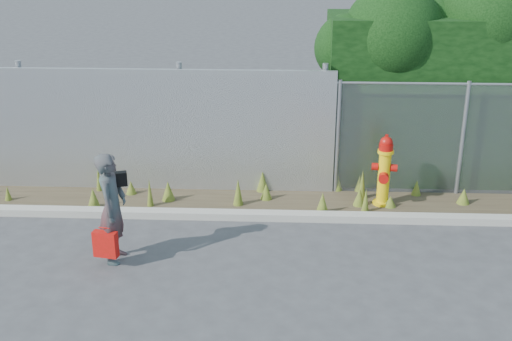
{
  "coord_description": "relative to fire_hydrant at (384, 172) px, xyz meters",
  "views": [
    {
      "loc": [
        0.12,
        -7.68,
        4.49
      ],
      "look_at": [
        -0.3,
        1.4,
        1.0
      ],
      "focal_mm": 45.0,
      "sensor_mm": 36.0,
      "label": 1
    }
  ],
  "objects": [
    {
      "name": "black_shoulder_bag",
      "position": [
        -4.01,
        -1.92,
        0.56
      ],
      "size": [
        0.27,
        0.11,
        0.2
      ],
      "rotation": [
        0.0,
        0.0,
        0.32
      ],
      "color": "black"
    },
    {
      "name": "ground",
      "position": [
        -1.81,
        -2.45,
        -0.61
      ],
      "size": [
        80.0,
        80.0,
        0.0
      ],
      "primitive_type": "plane",
      "color": "#3C3C3E",
      "rests_on": "ground"
    },
    {
      "name": "corrugated_fence",
      "position": [
        -5.06,
        0.56,
        0.49
      ],
      "size": [
        8.5,
        0.21,
        2.3
      ],
      "color": "#A3A5AA",
      "rests_on": "ground"
    },
    {
      "name": "fire_hydrant",
      "position": [
        0.0,
        0.0,
        0.0
      ],
      "size": [
        0.42,
        0.38,
        1.26
      ],
      "rotation": [
        0.0,
        0.0,
        -0.17
      ],
      "color": "yellow",
      "rests_on": "ground"
    },
    {
      "name": "red_tote_bag",
      "position": [
        -4.14,
        -2.32,
        -0.25
      ],
      "size": [
        0.34,
        0.13,
        0.45
      ],
      "rotation": [
        0.0,
        0.0,
        -0.19
      ],
      "color": "#AD1309"
    },
    {
      "name": "woman",
      "position": [
        -4.07,
        -2.08,
        0.19
      ],
      "size": [
        0.41,
        0.6,
        1.61
      ],
      "primitive_type": "imported",
      "rotation": [
        0.0,
        0.0,
        1.52
      ],
      "color": "#0F6161",
      "rests_on": "ground"
    },
    {
      "name": "curb",
      "position": [
        -1.81,
        -0.65,
        -0.55
      ],
      "size": [
        16.0,
        0.22,
        0.12
      ],
      "primitive_type": "cube",
      "color": "#A4A094",
      "rests_on": "ground"
    },
    {
      "name": "weed_strip",
      "position": [
        -1.48,
        -0.01,
        -0.49
      ],
      "size": [
        16.0,
        1.34,
        0.53
      ],
      "color": "#403525",
      "rests_on": "ground"
    }
  ]
}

